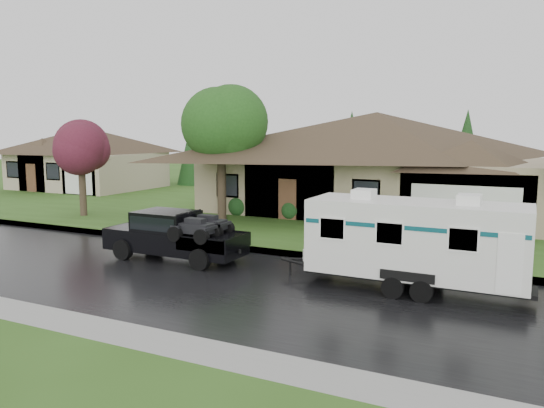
# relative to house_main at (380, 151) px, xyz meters

# --- Properties ---
(ground) EXTENTS (140.00, 140.00, 0.00)m
(ground) POSITION_rel_house_main_xyz_m (-2.29, -13.84, -3.59)
(ground) COLOR #31551A
(ground) RESTS_ON ground
(road) EXTENTS (140.00, 8.00, 0.01)m
(road) POSITION_rel_house_main_xyz_m (-2.29, -15.84, -3.59)
(road) COLOR black
(road) RESTS_ON ground
(curb) EXTENTS (140.00, 0.50, 0.15)m
(curb) POSITION_rel_house_main_xyz_m (-2.29, -11.59, -3.52)
(curb) COLOR gray
(curb) RESTS_ON ground
(lawn) EXTENTS (140.00, 26.00, 0.15)m
(lawn) POSITION_rel_house_main_xyz_m (-2.29, 1.16, -3.52)
(lawn) COLOR #31551A
(lawn) RESTS_ON ground
(house_main) EXTENTS (19.44, 10.80, 6.90)m
(house_main) POSITION_rel_house_main_xyz_m (0.00, 0.00, 0.00)
(house_main) COLOR gray
(house_main) RESTS_ON lawn
(house_far) EXTENTS (10.80, 8.64, 5.80)m
(house_far) POSITION_rel_house_main_xyz_m (-24.07, 2.02, -0.62)
(house_far) COLOR tan
(house_far) RESTS_ON lawn
(tree_left_green) EXTENTS (4.29, 4.29, 7.10)m
(tree_left_green) POSITION_rel_house_main_xyz_m (-6.64, -6.23, 1.49)
(tree_left_green) COLOR #382B1E
(tree_left_green) RESTS_ON lawn
(tree_red) EXTENTS (3.05, 3.05, 5.05)m
(tree_red) POSITION_rel_house_main_xyz_m (-14.03, -8.51, 0.06)
(tree_red) COLOR #382B1E
(tree_red) RESTS_ON lawn
(shrub_row) EXTENTS (13.60, 1.00, 1.00)m
(shrub_row) POSITION_rel_house_main_xyz_m (-0.29, -4.54, -2.94)
(shrub_row) COLOR #143814
(shrub_row) RESTS_ON lawn
(pickup_truck) EXTENTS (5.33, 2.03, 1.78)m
(pickup_truck) POSITION_rel_house_main_xyz_m (-4.03, -13.98, -2.64)
(pickup_truck) COLOR black
(pickup_truck) RESTS_ON ground
(travel_trailer) EXTENTS (6.57, 2.31, 2.95)m
(travel_trailer) POSITION_rel_house_main_xyz_m (4.77, -13.98, -2.03)
(travel_trailer) COLOR silver
(travel_trailer) RESTS_ON ground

